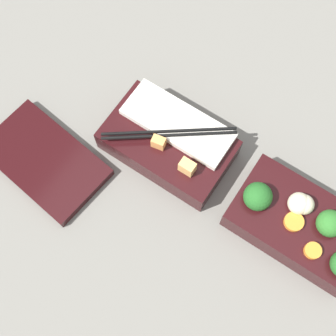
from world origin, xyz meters
The scene contains 4 objects.
ground_plane centered at (0.00, 0.00, 0.00)m, with size 3.00×3.00×0.00m, color slate.
bento_tray_vegetable centered at (-0.13, 0.00, 0.03)m, with size 0.21×0.12×0.08m.
bento_tray_rice centered at (0.11, -0.01, 0.03)m, with size 0.21×0.14×0.07m.
bento_lid centered at (0.27, 0.13, 0.01)m, with size 0.20×0.12×0.02m, color black.
Camera 1 is at (-0.06, 0.26, 0.73)m, focal length 50.00 mm.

